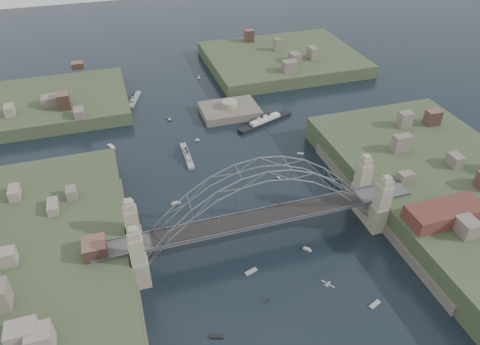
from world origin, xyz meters
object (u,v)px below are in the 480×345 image
object	(u,v)px
naval_cruiser_near	(187,155)
fort_island	(230,115)
naval_cruiser_far	(134,99)
ocean_liner	(265,121)
wharf_shed	(445,213)
bridge	(262,205)

from	to	relation	value
naval_cruiser_near	fort_island	bearing A→B (deg)	48.47
fort_island	naval_cruiser_far	world-z (taller)	fort_island
fort_island	naval_cruiser_near	world-z (taller)	fort_island
naval_cruiser_near	ocean_liner	xyz separation A→B (m)	(32.78, 13.66, 0.19)
wharf_shed	naval_cruiser_far	size ratio (longest dim) A/B	1.43
bridge	naval_cruiser_near	size ratio (longest dim) A/B	5.41
naval_cruiser_near	ocean_liner	distance (m)	35.51
fort_island	ocean_liner	xyz separation A→B (m)	(10.56, -11.42, 1.26)
fort_island	wharf_shed	bearing A→B (deg)	-69.15
wharf_shed	naval_cruiser_near	world-z (taller)	wharf_shed
wharf_shed	fort_island	bearing A→B (deg)	110.85
bridge	fort_island	size ratio (longest dim) A/B	3.82
wharf_shed	naval_cruiser_near	xyz separation A→B (m)	(-54.21, 58.92, -9.28)
bridge	naval_cruiser_near	distance (m)	47.50
naval_cruiser_near	naval_cruiser_far	xyz separation A→B (m)	(-11.99, 47.50, 0.03)
naval_cruiser_far	ocean_liner	world-z (taller)	ocean_liner
naval_cruiser_far	ocean_liner	distance (m)	56.12
naval_cruiser_far	ocean_liner	xyz separation A→B (m)	(44.76, -33.84, 0.17)
fort_island	ocean_liner	distance (m)	15.60
wharf_shed	ocean_liner	bearing A→B (deg)	106.46
naval_cruiser_near	naval_cruiser_far	size ratio (longest dim) A/B	1.11
bridge	naval_cruiser_near	bearing A→B (deg)	102.81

